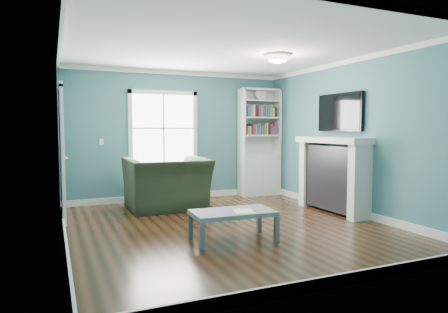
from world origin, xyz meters
name	(u,v)px	position (x,y,z in m)	size (l,w,h in m)	color
floor	(227,226)	(0.00, 0.00, 0.00)	(5.00, 5.00, 0.00)	black
room_walls	(227,119)	(0.00, 0.00, 1.58)	(5.00, 5.00, 5.00)	#3A707B
trim	(227,143)	(0.00, 0.00, 1.24)	(4.50, 5.00, 2.60)	white
window	(164,128)	(-0.30, 2.49, 1.45)	(1.40, 0.06, 1.50)	white
bookshelf	(259,153)	(1.77, 2.30, 0.92)	(0.90, 0.35, 2.31)	silver
fireplace	(333,176)	(2.08, 0.20, 0.64)	(0.44, 1.58, 1.30)	black
tv	(340,112)	(2.20, 0.20, 1.72)	(0.06, 1.10, 0.65)	black
door	(62,152)	(-2.22, 1.40, 1.07)	(0.12, 0.98, 2.17)	silver
ceiling_fixture	(278,57)	(0.90, 0.10, 2.55)	(0.38, 0.38, 0.15)	white
light_switch	(102,142)	(-1.50, 2.48, 1.20)	(0.08, 0.01, 0.12)	white
recliner	(167,175)	(-0.48, 1.60, 0.61)	(1.41, 0.91, 1.23)	#212C1B
coffee_table	(233,214)	(-0.23, -0.70, 0.33)	(1.08, 0.63, 0.38)	#4B555B
paper_sheet	(244,211)	(-0.12, -0.79, 0.39)	(0.24, 0.31, 0.00)	white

